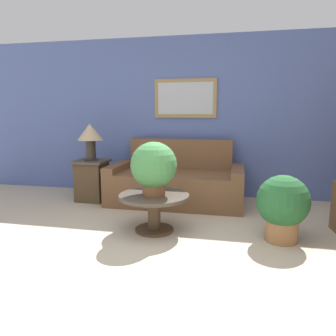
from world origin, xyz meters
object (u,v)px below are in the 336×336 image
(side_table, at_px, (92,180))
(potted_plant_floor, at_px, (283,205))
(table_lamp, at_px, (90,135))
(potted_plant_on_table, at_px, (154,167))
(couch_main, at_px, (176,183))
(coffee_table, at_px, (154,204))

(side_table, bearing_deg, potted_plant_floor, -22.46)
(table_lamp, relative_size, potted_plant_on_table, 0.93)
(couch_main, relative_size, potted_plant_floor, 2.78)
(table_lamp, bearing_deg, coffee_table, -40.68)
(side_table, xyz_separation_m, potted_plant_on_table, (1.32, -1.16, 0.45))
(coffee_table, distance_m, potted_plant_floor, 1.43)
(coffee_table, xyz_separation_m, side_table, (-1.31, 1.13, 0.01))
(potted_plant_on_table, bearing_deg, side_table, 138.73)
(potted_plant_floor, bearing_deg, potted_plant_on_table, -178.97)
(potted_plant_on_table, bearing_deg, couch_main, 89.24)
(couch_main, xyz_separation_m, potted_plant_floor, (1.40, -1.27, 0.09))
(couch_main, distance_m, table_lamp, 1.53)
(potted_plant_floor, bearing_deg, table_lamp, 157.54)
(couch_main, bearing_deg, potted_plant_floor, -42.20)
(couch_main, distance_m, potted_plant_floor, 1.90)
(side_table, xyz_separation_m, potted_plant_floor, (2.74, -1.13, 0.07))
(coffee_table, height_order, potted_plant_floor, potted_plant_floor)
(potted_plant_floor, bearing_deg, side_table, 157.54)
(side_table, relative_size, potted_plant_on_table, 1.04)
(coffee_table, relative_size, table_lamp, 1.44)
(couch_main, height_order, coffee_table, couch_main)
(couch_main, relative_size, coffee_table, 2.46)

